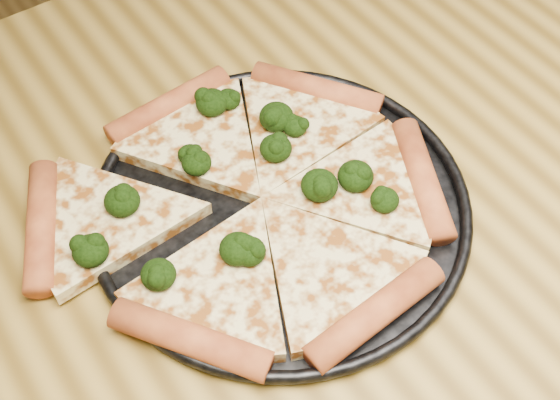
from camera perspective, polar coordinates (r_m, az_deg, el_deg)
dining_table at (r=0.77m, az=3.91°, el=-6.22°), size 1.20×0.90×0.75m
pizza_pan at (r=0.69m, az=0.00°, el=-0.41°), size 0.35×0.35×0.02m
pizza at (r=0.69m, az=-2.04°, el=-0.01°), size 0.39×0.34×0.03m
broccoli_florets at (r=0.69m, az=-2.97°, el=1.52°), size 0.27×0.22×0.03m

